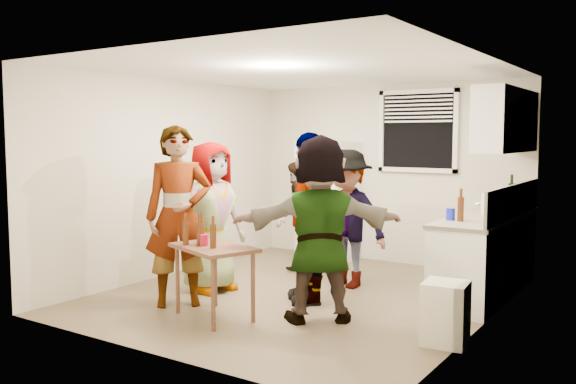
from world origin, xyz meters
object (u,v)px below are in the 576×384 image
Objects in this scene: wine_bottle at (511,208)px; beer_bottle_table at (200,245)px; kettle at (489,213)px; serving_table at (215,318)px; guest_back_left at (299,277)px; trash_bin at (445,315)px; guest_stripe at (180,305)px; beer_bottle_counter at (460,221)px; guest_orange at (319,320)px; guest_black at (309,301)px; refrigerator at (328,201)px; guest_back_right at (346,286)px; guest_grey at (212,290)px; blue_cup at (450,220)px; red_cup at (204,246)px.

beer_bottle_table is at bearing -123.32° from wine_bottle.
kettle is 1.07× the size of beer_bottle_table.
guest_back_left is at bearing 97.11° from serving_table.
trash_bin reaches higher than guest_stripe.
guest_orange is at bearing -128.20° from beer_bottle_counter.
trash_bin is 1.77m from guest_black.
refrigerator is 1.05× the size of guest_back_right.
guest_stripe is (0.11, -0.65, 0.00)m from guest_grey.
guest_stripe is (-2.53, -2.47, -0.90)m from kettle.
blue_cup is at bearing -59.48° from guest_grey.
guest_back_right is (0.57, 1.87, -0.72)m from red_cup.
guest_back_right is at bearing -52.32° from refrigerator.
wine_bottle is 1.49m from blue_cup.
trash_bin is at bearing -72.61° from blue_cup.
guest_stripe is at bearing -172.59° from trash_bin.
refrigerator is at bearing 149.23° from blue_cup.
beer_bottle_table reaches higher than guest_grey.
beer_bottle_table is 0.13× the size of guest_orange.
guest_stripe is at bearing 165.74° from serving_table.
blue_cup is 1.45m from trash_bin.
guest_grey is 0.96× the size of guest_orange.
trash_bin is (0.23, -2.12, -0.65)m from kettle.
serving_table is at bearing -101.41° from guest_back_right.
red_cup is (-1.95, -1.78, -0.18)m from beer_bottle_counter.
guest_back_left is (-2.38, 1.42, -0.25)m from trash_bin.
red_cup is at bearing -68.32° from guest_black.
guest_stripe is at bearing 158.96° from red_cup.
guest_stripe reaches higher than guest_black.
guest_back_left is 0.83× the size of guest_orange.
guest_grey is 1.22m from guest_back_left.
refrigerator is at bearing -176.82° from wine_bottle.
guest_stripe is 1.55m from guest_orange.
beer_bottle_table is 0.15× the size of guest_back_left.
guest_back_right is 0.89× the size of guest_black.
guest_back_left is (0.37, 1.77, 0.00)m from guest_stripe.
wine_bottle reaches higher than beer_bottle_counter.
beer_bottle_table is at bearing -136.36° from blue_cup.
beer_bottle_table is 0.13× the size of guest_grey.
guest_stripe is at bearing -25.28° from guest_orange.
guest_orange is (1.14, -1.43, 0.00)m from guest_back_left.
beer_bottle_counter reaches higher than guest_stripe.
beer_bottle_counter is (2.35, -1.35, 0.05)m from refrigerator.
refrigerator is 7.08× the size of kettle.
guest_stripe is at bearing -130.58° from wine_bottle.
guest_orange reaches higher than guest_stripe.
refrigerator is at bearing 3.67° from guest_grey.
beer_bottle_counter reaches higher than red_cup.
wine_bottle is 3.76m from guest_grey.
guest_grey is at bearing -120.96° from guest_black.
wine_bottle is at bearing 45.89° from guest_back_right.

